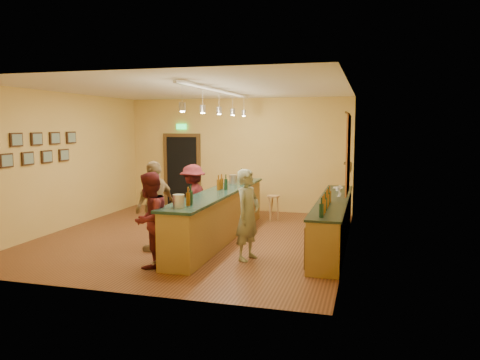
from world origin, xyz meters
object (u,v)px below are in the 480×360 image
(bartender, at_px, (248,215))
(customer_c, at_px, (193,199))
(customer_a, at_px, (150,220))
(customer_b, at_px, (156,206))
(bar_stool, at_px, (273,201))
(tasting_bar, at_px, (220,211))
(back_counter, at_px, (333,221))

(bartender, height_order, customer_c, bartender)
(customer_a, distance_m, customer_b, 1.08)
(customer_b, height_order, bar_stool, customer_b)
(bartender, distance_m, bar_stool, 3.55)
(tasting_bar, xyz_separation_m, bar_stool, (0.72, 2.20, -0.09))
(tasting_bar, relative_size, customer_c, 3.24)
(customer_b, bearing_deg, bar_stool, 169.77)
(back_counter, bearing_deg, tasting_bar, -175.65)
(tasting_bar, xyz_separation_m, customer_a, (-0.55, -2.20, 0.22))
(customer_a, bearing_deg, customer_b, -157.38)
(bartender, relative_size, bar_stool, 2.51)
(back_counter, bearing_deg, bartender, -133.18)
(back_counter, height_order, tasting_bar, tasting_bar)
(back_counter, distance_m, bar_stool, 2.61)
(customer_a, height_order, bar_stool, customer_a)
(bartender, height_order, customer_a, bartender)
(customer_b, bearing_deg, bartender, 101.52)
(bartender, bearing_deg, tasting_bar, 53.66)
(back_counter, bearing_deg, bar_stool, 129.33)
(customer_c, bearing_deg, bartender, 55.34)
(customer_a, height_order, customer_c, customer_a)
(back_counter, height_order, bar_stool, back_counter)
(tasting_bar, height_order, bar_stool, tasting_bar)
(back_counter, bearing_deg, customer_a, -140.91)
(customer_a, bearing_deg, bar_stool, 166.28)
(tasting_bar, bearing_deg, back_counter, 4.35)
(customer_b, xyz_separation_m, bar_stool, (1.64, 3.39, -0.36))
(back_counter, distance_m, customer_a, 3.79)
(bartender, bearing_deg, customer_c, 63.65)
(tasting_bar, distance_m, customer_a, 2.28)
(back_counter, height_order, bartender, bartender)
(back_counter, distance_m, tasting_bar, 2.39)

